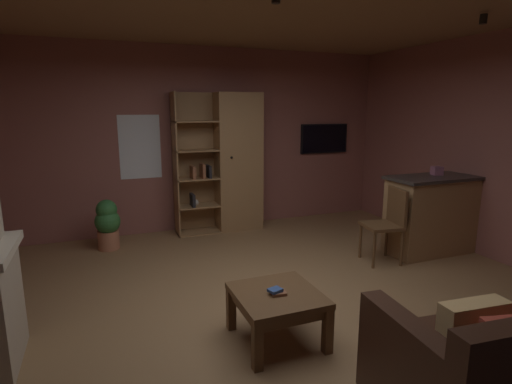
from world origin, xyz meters
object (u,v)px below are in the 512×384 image
(bookshelf_cabinet, at_px, (233,163))
(table_book_0, at_px, (279,293))
(kitchen_bar_counter, at_px, (437,214))
(potted_floor_plant, at_px, (108,223))
(tissue_box, at_px, (437,171))
(dining_chair, at_px, (388,220))
(table_book_1, at_px, (275,290))
(wall_mounted_tv, at_px, (324,139))
(coffee_table, at_px, (277,302))

(bookshelf_cabinet, xyz_separation_m, table_book_0, (-0.67, -3.18, -0.61))
(kitchen_bar_counter, distance_m, potted_floor_plant, 4.35)
(potted_floor_plant, bearing_deg, kitchen_bar_counter, -22.37)
(kitchen_bar_counter, bearing_deg, table_book_0, -156.95)
(tissue_box, height_order, dining_chair, tissue_box)
(bookshelf_cabinet, xyz_separation_m, table_book_1, (-0.70, -3.17, -0.58))
(table_book_1, bearing_deg, kitchen_bar_counter, 22.66)
(bookshelf_cabinet, relative_size, table_book_1, 20.46)
(potted_floor_plant, relative_size, wall_mounted_tv, 0.78)
(kitchen_bar_counter, relative_size, dining_chair, 1.51)
(bookshelf_cabinet, height_order, potted_floor_plant, bookshelf_cabinet)
(bookshelf_cabinet, relative_size, potted_floor_plant, 3.07)
(kitchen_bar_counter, distance_m, wall_mounted_tv, 2.38)
(coffee_table, bearing_deg, bookshelf_cabinet, 77.95)
(wall_mounted_tv, bearing_deg, bookshelf_cabinet, -173.06)
(kitchen_bar_counter, distance_m, tissue_box, 0.56)
(table_book_0, height_order, dining_chair, dining_chair)
(table_book_1, height_order, potted_floor_plant, potted_floor_plant)
(table_book_0, distance_m, dining_chair, 2.29)
(bookshelf_cabinet, height_order, dining_chair, bookshelf_cabinet)
(bookshelf_cabinet, xyz_separation_m, tissue_box, (2.16, -1.90, 0.03))
(bookshelf_cabinet, height_order, table_book_0, bookshelf_cabinet)
(tissue_box, bearing_deg, coffee_table, -156.34)
(kitchen_bar_counter, xyz_separation_m, wall_mounted_tv, (-0.42, 2.19, 0.85))
(table_book_1, xyz_separation_m, dining_chair, (2.01, 1.12, 0.08))
(dining_chair, bearing_deg, tissue_box, 9.31)
(bookshelf_cabinet, distance_m, table_book_1, 3.30)
(coffee_table, relative_size, potted_floor_plant, 1.00)
(bookshelf_cabinet, distance_m, tissue_box, 2.88)
(kitchen_bar_counter, height_order, coffee_table, kitchen_bar_counter)
(bookshelf_cabinet, bearing_deg, wall_mounted_tv, 6.94)
(dining_chair, height_order, potted_floor_plant, dining_chair)
(bookshelf_cabinet, xyz_separation_m, coffee_table, (-0.67, -3.15, -0.70))
(kitchen_bar_counter, bearing_deg, potted_floor_plant, 157.63)
(potted_floor_plant, bearing_deg, table_book_1, -67.63)
(dining_chair, relative_size, wall_mounted_tv, 1.04)
(kitchen_bar_counter, distance_m, coffee_table, 3.06)
(dining_chair, xyz_separation_m, potted_floor_plant, (-3.18, 1.72, -0.17))
(tissue_box, xyz_separation_m, coffee_table, (-2.83, -1.24, -0.73))
(tissue_box, height_order, table_book_0, tissue_box)
(bookshelf_cabinet, relative_size, wall_mounted_tv, 2.38)
(table_book_0, bearing_deg, potted_floor_plant, 112.70)
(bookshelf_cabinet, height_order, tissue_box, bookshelf_cabinet)
(dining_chair, bearing_deg, coffee_table, -150.94)
(bookshelf_cabinet, distance_m, wall_mounted_tv, 1.77)
(table_book_0, distance_m, table_book_1, 0.04)
(bookshelf_cabinet, relative_size, coffee_table, 3.06)
(potted_floor_plant, xyz_separation_m, wall_mounted_tv, (3.60, 0.53, 0.99))
(table_book_1, bearing_deg, table_book_0, -27.09)
(table_book_1, bearing_deg, dining_chair, 29.21)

